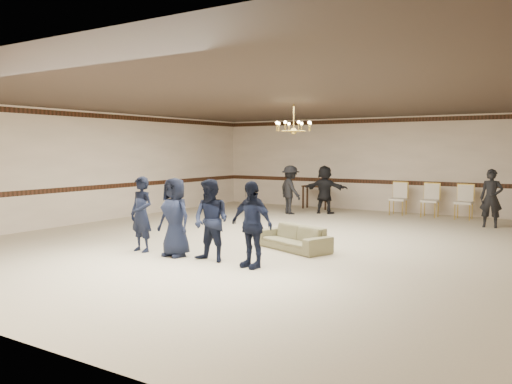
# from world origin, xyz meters

# --- Properties ---
(room) EXTENTS (12.01, 14.01, 3.21)m
(room) POSITION_xyz_m (0.00, 0.00, 1.60)
(room) COLOR tan
(room) RESTS_ON ground
(chair_rail) EXTENTS (12.00, 0.02, 0.14)m
(chair_rail) POSITION_xyz_m (0.00, 6.99, 1.00)
(chair_rail) COLOR #3A1C11
(chair_rail) RESTS_ON wall_back
(crown_molding) EXTENTS (12.00, 0.02, 0.14)m
(crown_molding) POSITION_xyz_m (0.00, 6.99, 3.08)
(crown_molding) COLOR #3A1C11
(crown_molding) RESTS_ON wall_back
(chandelier) EXTENTS (0.94, 0.94, 0.89)m
(chandelier) POSITION_xyz_m (0.00, 1.00, 2.88)
(chandelier) COLOR gold
(chandelier) RESTS_ON ceiling
(boy_a) EXTENTS (0.59, 0.41, 1.55)m
(boy_a) POSITION_xyz_m (-1.60, -2.58, 0.78)
(boy_a) COLOR black
(boy_a) RESTS_ON floor
(boy_b) EXTENTS (0.79, 0.55, 1.55)m
(boy_b) POSITION_xyz_m (-0.70, -2.58, 0.78)
(boy_b) COLOR black
(boy_b) RESTS_ON floor
(boy_c) EXTENTS (0.77, 0.61, 1.55)m
(boy_c) POSITION_xyz_m (0.20, -2.58, 0.78)
(boy_c) COLOR black
(boy_c) RESTS_ON floor
(boy_d) EXTENTS (0.96, 0.51, 1.55)m
(boy_d) POSITION_xyz_m (1.10, -2.58, 0.78)
(boy_d) COLOR black
(boy_d) RESTS_ON floor
(settee) EXTENTS (1.86, 1.26, 0.51)m
(settee) POSITION_xyz_m (0.94, -0.72, 0.25)
(settee) COLOR #787350
(settee) RESTS_ON floor
(adult_left) EXTENTS (1.18, 1.04, 1.58)m
(adult_left) POSITION_xyz_m (-2.06, 4.61, 0.79)
(adult_left) COLOR black
(adult_left) RESTS_ON floor
(adult_mid) EXTENTS (1.50, 0.59, 1.58)m
(adult_mid) POSITION_xyz_m (-1.16, 5.31, 0.79)
(adult_mid) COLOR black
(adult_mid) RESTS_ON floor
(adult_right) EXTENTS (0.60, 0.41, 1.58)m
(adult_right) POSITION_xyz_m (3.94, 4.91, 0.79)
(adult_right) COLOR black
(adult_right) RESTS_ON floor
(banquet_chair_left) EXTENTS (0.52, 0.52, 1.04)m
(banquet_chair_left) POSITION_xyz_m (0.99, 6.21, 0.52)
(banquet_chair_left) COLOR beige
(banquet_chair_left) RESTS_ON floor
(banquet_chair_mid) EXTENTS (0.53, 0.53, 1.04)m
(banquet_chair_mid) POSITION_xyz_m (1.99, 6.21, 0.52)
(banquet_chair_mid) COLOR beige
(banquet_chair_mid) RESTS_ON floor
(banquet_chair_right) EXTENTS (0.50, 0.50, 1.04)m
(banquet_chair_right) POSITION_xyz_m (2.99, 6.21, 0.52)
(banquet_chair_right) COLOR beige
(banquet_chair_right) RESTS_ON floor
(console_table) EXTENTS (1.01, 0.47, 0.83)m
(console_table) POSITION_xyz_m (-2.01, 6.41, 0.41)
(console_table) COLOR #351D11
(console_table) RESTS_ON floor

